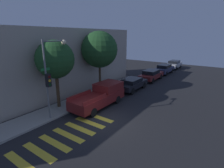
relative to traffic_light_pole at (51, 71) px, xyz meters
The scene contains 12 objects.
ground_plane 5.22m from the traffic_light_pole, 64.66° to the right, with size 60.00×60.00×0.00m, color black.
sidewalk 4.05m from the traffic_light_pole, 32.01° to the left, with size 26.00×2.34×0.14m, color gray.
building_row 5.80m from the traffic_light_pole, 74.00° to the left, with size 26.00×6.00×6.70m, color #A89E8E.
crosswalk 4.58m from the traffic_light_pole, 112.16° to the right, with size 6.47×2.60×0.00m.
traffic_light_pole is the anchor object (origin of this frame).
pickup_truck 4.88m from the traffic_light_pole, 18.24° to the right, with size 5.41×1.98×1.87m.
sedan_near_corner 10.02m from the traffic_light_pole, ahead, with size 4.46×1.80×1.34m.
sedan_middle 15.21m from the traffic_light_pole, ahead, with size 4.64×1.84×1.44m.
sedan_far_end 20.39m from the traffic_light_pole, ahead, with size 4.67×1.85×1.48m.
sedan_tail_of_row 25.68m from the traffic_light_pole, ahead, with size 4.56×1.77×1.51m.
tree_near_corner 1.99m from the traffic_light_pole, 43.80° to the left, with size 3.07×3.07×5.71m.
tree_midblock 7.15m from the traffic_light_pole, 10.82° to the left, with size 3.78×3.78×6.48m.
Camera 1 is at (-8.92, -7.02, 6.06)m, focal length 28.00 mm.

